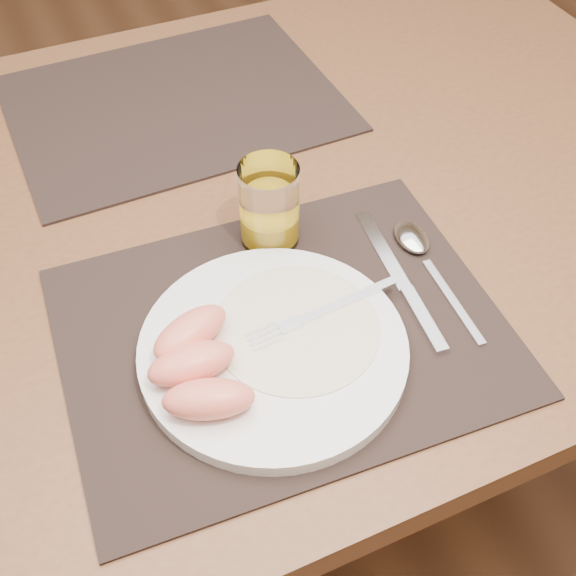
# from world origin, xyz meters

# --- Properties ---
(ground) EXTENTS (5.00, 5.00, 0.00)m
(ground) POSITION_xyz_m (0.00, 0.00, 0.00)
(ground) COLOR #55331D
(ground) RESTS_ON ground
(table) EXTENTS (1.40, 0.90, 0.75)m
(table) POSITION_xyz_m (0.00, 0.00, 0.67)
(table) COLOR brown
(table) RESTS_ON ground
(placemat_near) EXTENTS (0.47, 0.37, 0.00)m
(placemat_near) POSITION_xyz_m (-0.01, -0.22, 0.75)
(placemat_near) COLOR black
(placemat_near) RESTS_ON table
(placemat_far) EXTENTS (0.46, 0.36, 0.00)m
(placemat_far) POSITION_xyz_m (0.02, 0.22, 0.75)
(placemat_far) COLOR black
(placemat_far) RESTS_ON table
(plate) EXTENTS (0.27, 0.27, 0.02)m
(plate) POSITION_xyz_m (-0.03, -0.24, 0.76)
(plate) COLOR white
(plate) RESTS_ON placemat_near
(plate_dressing) EXTENTS (0.17, 0.17, 0.00)m
(plate_dressing) POSITION_xyz_m (0.00, -0.23, 0.77)
(plate_dressing) COLOR white
(plate_dressing) RESTS_ON plate
(fork) EXTENTS (0.18, 0.03, 0.00)m
(fork) POSITION_xyz_m (0.02, -0.23, 0.77)
(fork) COLOR silver
(fork) RESTS_ON plate
(knife) EXTENTS (0.04, 0.22, 0.01)m
(knife) POSITION_xyz_m (0.14, -0.22, 0.76)
(knife) COLOR silver
(knife) RESTS_ON placemat_near
(spoon) EXTENTS (0.04, 0.19, 0.01)m
(spoon) POSITION_xyz_m (0.18, -0.17, 0.76)
(spoon) COLOR silver
(spoon) RESTS_ON placemat_near
(juice_glass) EXTENTS (0.07, 0.07, 0.10)m
(juice_glass) POSITION_xyz_m (0.04, -0.09, 0.80)
(juice_glass) COLOR white
(juice_glass) RESTS_ON placemat_near
(grapefruit_wedges) EXTENTS (0.10, 0.15, 0.03)m
(grapefruit_wedges) POSITION_xyz_m (-0.11, -0.25, 0.79)
(grapefruit_wedges) COLOR #F77E64
(grapefruit_wedges) RESTS_ON plate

